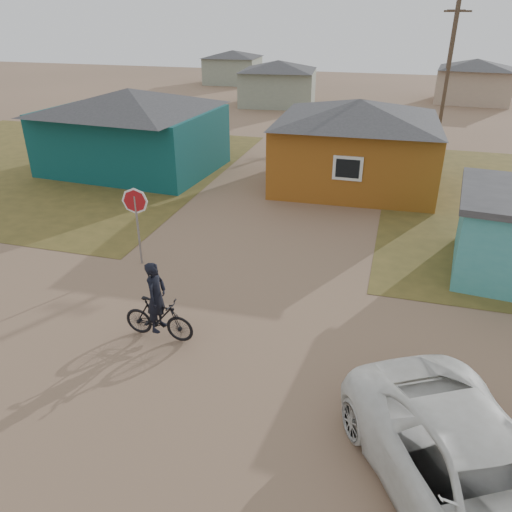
# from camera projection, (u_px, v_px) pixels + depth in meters

# --- Properties ---
(ground) EXTENTS (120.00, 120.00, 0.00)m
(ground) POSITION_uv_depth(u_px,v_px,m) (185.00, 353.00, 12.00)
(ground) COLOR #8B6A50
(grass_nw) EXTENTS (20.00, 18.00, 0.00)m
(grass_nw) POSITION_uv_depth(u_px,v_px,m) (39.00, 163.00, 26.63)
(grass_nw) COLOR brown
(grass_nw) RESTS_ON ground
(house_teal) EXTENTS (8.93, 7.08, 4.00)m
(house_teal) POSITION_uv_depth(u_px,v_px,m) (132.00, 129.00, 24.80)
(house_teal) COLOR #0B3B3C
(house_teal) RESTS_ON ground
(house_yellow) EXTENTS (7.72, 6.76, 3.90)m
(house_yellow) POSITION_uv_depth(u_px,v_px,m) (356.00, 142.00, 22.54)
(house_yellow) COLOR #8F5016
(house_yellow) RESTS_ON ground
(house_pale_west) EXTENTS (7.04, 6.15, 3.60)m
(house_pale_west) POSITION_uv_depth(u_px,v_px,m) (278.00, 82.00, 41.91)
(house_pale_west) COLOR gray
(house_pale_west) RESTS_ON ground
(house_beige_east) EXTENTS (6.95, 6.05, 3.60)m
(house_beige_east) POSITION_uv_depth(u_px,v_px,m) (474.00, 80.00, 43.14)
(house_beige_east) COLOR tan
(house_beige_east) RESTS_ON ground
(house_pale_north) EXTENTS (6.28, 5.81, 3.40)m
(house_pale_north) POSITION_uv_depth(u_px,v_px,m) (233.00, 66.00, 54.26)
(house_pale_north) COLOR gray
(house_pale_north) RESTS_ON ground
(utility_pole_near) EXTENTS (1.40, 0.20, 8.00)m
(utility_pole_near) POSITION_uv_depth(u_px,v_px,m) (448.00, 75.00, 27.49)
(utility_pole_near) COLOR #4D3C2E
(utility_pole_near) RESTS_ON ground
(utility_pole_far) EXTENTS (1.40, 0.20, 8.00)m
(utility_pole_far) POSITION_uv_depth(u_px,v_px,m) (449.00, 53.00, 41.01)
(utility_pole_far) COLOR #4D3C2E
(utility_pole_far) RESTS_ON ground
(stop_sign) EXTENTS (0.82, 0.25, 2.56)m
(stop_sign) POSITION_uv_depth(u_px,v_px,m) (136.00, 209.00, 15.39)
(stop_sign) COLOR gray
(stop_sign) RESTS_ON ground
(cyclist) EXTENTS (1.87, 0.68, 2.09)m
(cyclist) POSITION_uv_depth(u_px,v_px,m) (158.00, 311.00, 12.25)
(cyclist) COLOR black
(cyclist) RESTS_ON ground
(vehicle) EXTENTS (5.12, 6.32, 1.60)m
(vehicle) POSITION_uv_depth(u_px,v_px,m) (481.00, 484.00, 7.75)
(vehicle) COLOR white
(vehicle) RESTS_ON ground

